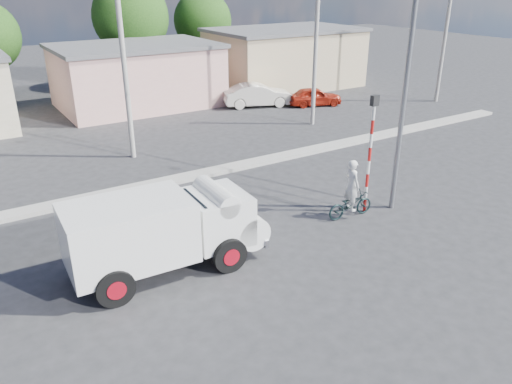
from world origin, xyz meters
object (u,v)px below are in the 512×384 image
bicycle (350,205)px  streetlight (403,76)px  cyclist (351,193)px  car_cream (258,95)px  truck (167,229)px  car_red (315,96)px  traffic_pole (371,145)px

bicycle → streetlight: 4.80m
cyclist → car_cream: 17.16m
streetlight → truck: bearing=176.7°
car_cream → car_red: car_cream is taller
traffic_pole → cyclist: bearing=-176.4°
truck → bicycle: size_ratio=3.17×
car_cream → traffic_pole: traffic_pole is taller
bicycle → car_cream: bearing=-16.4°
cyclist → traffic_pole: traffic_pole is taller
truck → cyclist: 6.95m
truck → traffic_pole: (7.73, -0.20, 1.27)m
cyclist → car_red: (9.58, 14.13, -0.33)m
car_red → bicycle: bearing=165.0°
cyclist → bicycle: bearing=0.0°
bicycle → streetlight: (1.73, -0.25, 4.48)m
cyclist → car_cream: size_ratio=0.41×
bicycle → car_cream: 17.16m
truck → cyclist: truck is taller
streetlight → car_cream: bearing=74.5°
cyclist → car_cream: bearing=-16.4°
truck → car_red: truck is taller
truck → car_cream: (13.16, 15.74, -0.56)m
cyclist → streetlight: 4.38m
truck → car_cream: 20.53m
truck → traffic_pole: bearing=1.0°
bicycle → traffic_pole: traffic_pole is taller
cyclist → traffic_pole: (0.79, 0.05, 1.65)m
car_cream → traffic_pole: 16.94m
traffic_pole → bicycle: bearing=-176.4°
bicycle → streetlight: streetlight is taller
cyclist → car_red: 17.08m
truck → cyclist: bearing=0.4°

